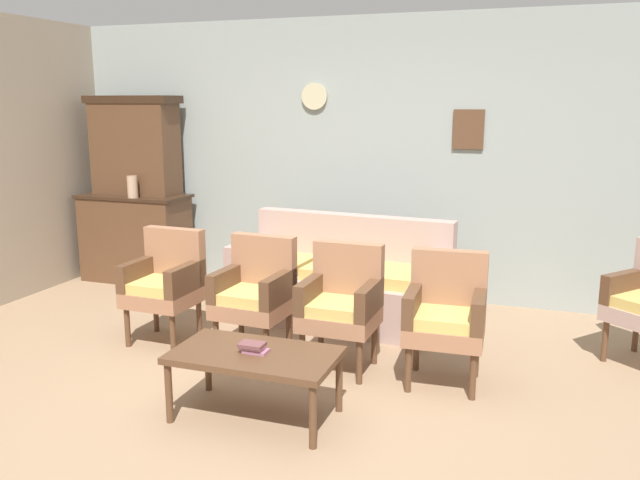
{
  "coord_description": "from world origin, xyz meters",
  "views": [
    {
      "loc": [
        1.64,
        -3.62,
        1.91
      ],
      "look_at": [
        -0.01,
        1.07,
        0.85
      ],
      "focal_mm": 36.9,
      "sensor_mm": 36.0,
      "label": 1
    }
  ],
  "objects_px": {
    "armchair_by_doorway": "(342,301)",
    "armchair_near_cabinet": "(255,291)",
    "vase_on_cabinet": "(132,187)",
    "coffee_table": "(255,359)",
    "floral_couch": "(341,283)",
    "book_stack_on_table": "(253,347)",
    "armchair_row_middle": "(165,281)",
    "armchair_near_couch_end": "(446,312)",
    "side_cabinet": "(136,237)"
  },
  "relations": [
    {
      "from": "armchair_row_middle",
      "to": "armchair_by_doorway",
      "type": "height_order",
      "value": "same"
    },
    {
      "from": "armchair_by_doorway",
      "to": "book_stack_on_table",
      "type": "xyz_separation_m",
      "value": [
        -0.27,
        -0.92,
        -0.05
      ]
    },
    {
      "from": "vase_on_cabinet",
      "to": "armchair_row_middle",
      "type": "bearing_deg",
      "value": -47.82
    },
    {
      "from": "book_stack_on_table",
      "to": "armchair_by_doorway",
      "type": "bearing_deg",
      "value": 73.64
    },
    {
      "from": "armchair_near_cabinet",
      "to": "coffee_table",
      "type": "height_order",
      "value": "armchair_near_cabinet"
    },
    {
      "from": "floral_couch",
      "to": "vase_on_cabinet",
      "type": "bearing_deg",
      "value": 171.75
    },
    {
      "from": "coffee_table",
      "to": "armchair_near_couch_end",
      "type": "bearing_deg",
      "value": 42.07
    },
    {
      "from": "side_cabinet",
      "to": "vase_on_cabinet",
      "type": "relative_size",
      "value": 5.14
    },
    {
      "from": "side_cabinet",
      "to": "armchair_by_doorway",
      "type": "height_order",
      "value": "side_cabinet"
    },
    {
      "from": "armchair_by_doorway",
      "to": "coffee_table",
      "type": "distance_m",
      "value": 0.96
    },
    {
      "from": "floral_couch",
      "to": "book_stack_on_table",
      "type": "height_order",
      "value": "floral_couch"
    },
    {
      "from": "armchair_near_cabinet",
      "to": "vase_on_cabinet",
      "type": "bearing_deg",
      "value": 146.17
    },
    {
      "from": "armchair_row_middle",
      "to": "armchair_near_couch_end",
      "type": "height_order",
      "value": "same"
    },
    {
      "from": "armchair_near_couch_end",
      "to": "side_cabinet",
      "type": "bearing_deg",
      "value": 156.22
    },
    {
      "from": "side_cabinet",
      "to": "armchair_by_doorway",
      "type": "distance_m",
      "value": 3.22
    },
    {
      "from": "armchair_by_doorway",
      "to": "armchair_near_cabinet",
      "type": "bearing_deg",
      "value": 176.57
    },
    {
      "from": "armchair_by_doorway",
      "to": "armchair_near_couch_end",
      "type": "height_order",
      "value": "same"
    },
    {
      "from": "vase_on_cabinet",
      "to": "book_stack_on_table",
      "type": "bearing_deg",
      "value": -43.45
    },
    {
      "from": "armchair_row_middle",
      "to": "coffee_table",
      "type": "relative_size",
      "value": 0.9
    },
    {
      "from": "vase_on_cabinet",
      "to": "armchair_by_doorway",
      "type": "height_order",
      "value": "vase_on_cabinet"
    },
    {
      "from": "armchair_by_doorway",
      "to": "book_stack_on_table",
      "type": "height_order",
      "value": "armchair_by_doorway"
    },
    {
      "from": "armchair_near_cabinet",
      "to": "armchair_by_doorway",
      "type": "relative_size",
      "value": 1.0
    },
    {
      "from": "armchair_row_middle",
      "to": "armchair_by_doorway",
      "type": "distance_m",
      "value": 1.5
    },
    {
      "from": "side_cabinet",
      "to": "book_stack_on_table",
      "type": "height_order",
      "value": "side_cabinet"
    },
    {
      "from": "vase_on_cabinet",
      "to": "coffee_table",
      "type": "bearing_deg",
      "value": -43.32
    },
    {
      "from": "vase_on_cabinet",
      "to": "armchair_near_couch_end",
      "type": "xyz_separation_m",
      "value": [
        3.43,
        -1.38,
        -0.54
      ]
    },
    {
      "from": "vase_on_cabinet",
      "to": "book_stack_on_table",
      "type": "xyz_separation_m",
      "value": [
        2.42,
        -2.29,
        -0.59
      ]
    },
    {
      "from": "armchair_row_middle",
      "to": "armchair_near_cabinet",
      "type": "relative_size",
      "value": 1.0
    },
    {
      "from": "book_stack_on_table",
      "to": "vase_on_cabinet",
      "type": "bearing_deg",
      "value": 136.55
    },
    {
      "from": "vase_on_cabinet",
      "to": "armchair_by_doorway",
      "type": "relative_size",
      "value": 0.25
    },
    {
      "from": "vase_on_cabinet",
      "to": "armchair_by_doorway",
      "type": "bearing_deg",
      "value": -27.09
    },
    {
      "from": "armchair_row_middle",
      "to": "armchair_by_doorway",
      "type": "xyz_separation_m",
      "value": [
        1.5,
        -0.06,
        0.0
      ]
    },
    {
      "from": "floral_couch",
      "to": "coffee_table",
      "type": "distance_m",
      "value": 1.95
    },
    {
      "from": "armchair_row_middle",
      "to": "book_stack_on_table",
      "type": "xyz_separation_m",
      "value": [
        1.23,
        -0.98,
        -0.05
      ]
    },
    {
      "from": "floral_couch",
      "to": "armchair_near_cabinet",
      "type": "distance_m",
      "value": 1.07
    },
    {
      "from": "armchair_near_couch_end",
      "to": "floral_couch",
      "type": "bearing_deg",
      "value": 135.9
    },
    {
      "from": "vase_on_cabinet",
      "to": "armchair_near_couch_end",
      "type": "height_order",
      "value": "vase_on_cabinet"
    },
    {
      "from": "vase_on_cabinet",
      "to": "armchair_by_doorway",
      "type": "xyz_separation_m",
      "value": [
        2.69,
        -1.38,
        -0.54
      ]
    },
    {
      "from": "vase_on_cabinet",
      "to": "armchair_near_cabinet",
      "type": "relative_size",
      "value": 0.25
    },
    {
      "from": "armchair_near_cabinet",
      "to": "coffee_table",
      "type": "bearing_deg",
      "value": -65.4
    },
    {
      "from": "armchair_near_couch_end",
      "to": "coffee_table",
      "type": "height_order",
      "value": "armchair_near_couch_end"
    },
    {
      "from": "armchair_by_doorway",
      "to": "floral_couch",
      "type": "bearing_deg",
      "value": 107.58
    },
    {
      "from": "side_cabinet",
      "to": "armchair_near_cabinet",
      "type": "distance_m",
      "value": 2.61
    },
    {
      "from": "vase_on_cabinet",
      "to": "armchair_near_cabinet",
      "type": "bearing_deg",
      "value": -33.83
    },
    {
      "from": "floral_couch",
      "to": "armchair_near_cabinet",
      "type": "xyz_separation_m",
      "value": [
        -0.37,
        -0.99,
        0.17
      ]
    },
    {
      "from": "armchair_by_doorway",
      "to": "book_stack_on_table",
      "type": "relative_size",
      "value": 5.27
    },
    {
      "from": "side_cabinet",
      "to": "book_stack_on_table",
      "type": "relative_size",
      "value": 6.76
    },
    {
      "from": "armchair_near_cabinet",
      "to": "book_stack_on_table",
      "type": "xyz_separation_m",
      "value": [
        0.43,
        -0.96,
        -0.05
      ]
    },
    {
      "from": "armchair_row_middle",
      "to": "armchair_by_doorway",
      "type": "relative_size",
      "value": 1.0
    },
    {
      "from": "armchair_row_middle",
      "to": "armchair_near_cabinet",
      "type": "xyz_separation_m",
      "value": [
        0.8,
        -0.02,
        0.0
      ]
    }
  ]
}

